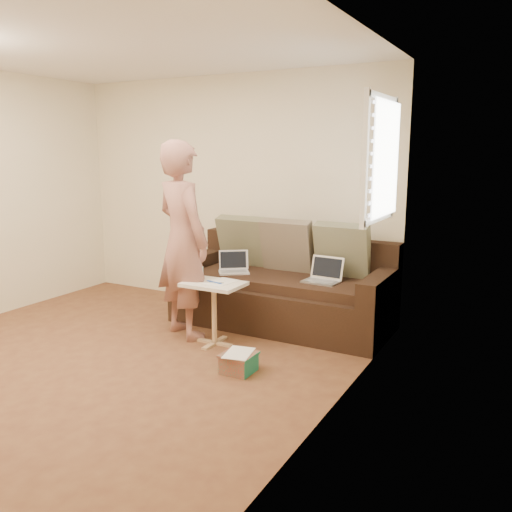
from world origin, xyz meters
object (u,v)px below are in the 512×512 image
Objects in this scene: sofa at (282,285)px; laptop_white at (234,273)px; drinking_glass at (200,273)px; side_table at (214,314)px; person at (183,240)px; striped_box at (239,362)px; laptop_silver at (321,282)px.

laptop_white is at bearing -165.21° from sofa.
laptop_white is 2.57× the size of drinking_glass.
sofa is 3.72× the size of side_table.
person is at bearing -145.54° from laptop_white.
striped_box is (0.70, -0.49, -0.57)m from drinking_glass.
drinking_glass is (-0.49, -0.77, 0.23)m from sofa.
laptop_white is (-0.49, -0.13, 0.10)m from sofa.
drinking_glass is at bearing -122.42° from sofa.
laptop_white reaches higher than striped_box.
person is 0.36m from drinking_glass.
laptop_white is 0.16× the size of person.
drinking_glass is 1.03m from striped_box.
laptop_white is 0.76m from person.
laptop_white is 0.52× the size of side_table.
drinking_glass is at bearing -167.87° from person.
sofa is 1.17× the size of person.
person reaches higher than laptop_silver.
sofa is 0.87m from side_table.
drinking_glass is at bearing 145.23° from striped_box.
drinking_glass is (-0.94, -0.69, 0.13)m from laptop_silver.
drinking_glass is (0.21, -0.04, -0.29)m from person.
laptop_silver is 1.29× the size of striped_box.
laptop_silver is 1.27m from striped_box.
side_table is 0.72m from striped_box.
sofa is 0.94m from drinking_glass.
laptop_silver is 2.80× the size of drinking_glass.
laptop_white is at bearing -172.93° from laptop_silver.
laptop_silver is at bearing -10.15° from sofa.
person reaches higher than drinking_glass.
person is 15.63× the size of drinking_glass.
laptop_white is 0.65m from drinking_glass.
side_table is at bearing -131.99° from laptop_silver.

